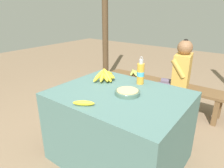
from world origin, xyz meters
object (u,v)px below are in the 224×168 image
wooden_bench (161,85)px  seated_vendor (178,72)px  banana_bunch_ripe (106,75)px  support_post_near (105,16)px  banana_bunch_green (134,72)px  loose_banana_front (84,103)px  serving_bowl (127,92)px  water_bottle (141,73)px

wooden_bench → seated_vendor: 0.37m
banana_bunch_ripe → support_post_near: size_ratio=0.12×
seated_vendor → banana_bunch_green: 0.73m
wooden_bench → loose_banana_front: bearing=-87.1°
banana_bunch_ripe → banana_bunch_green: 1.25m
loose_banana_front → banana_bunch_green: bearing=108.1°
banana_bunch_ripe → banana_bunch_green: bearing=106.4°
banana_bunch_green → support_post_near: size_ratio=0.09×
loose_banana_front → serving_bowl: bearing=67.9°
water_bottle → wooden_bench: water_bottle is taller
water_bottle → wooden_bench: bearing=101.0°
seated_vendor → water_bottle: bearing=77.2°
banana_bunch_green → support_post_near: (-0.88, 0.36, 0.84)m
wooden_bench → banana_bunch_green: (-0.47, -0.00, 0.11)m
serving_bowl → wooden_bench: size_ratio=0.12×
water_bottle → seated_vendor: 1.00m
banana_bunch_ripe → water_bottle: (0.32, 0.14, 0.04)m
seated_vendor → wooden_bench: bearing=-18.6°
serving_bowl → wooden_bench: bearing=100.3°
water_bottle → seated_vendor: seated_vendor is taller
banana_bunch_ripe → loose_banana_front: 0.58m
serving_bowl → banana_bunch_green: serving_bowl is taller
wooden_bench → support_post_near: size_ratio=0.71×
banana_bunch_ripe → banana_bunch_green: banana_bunch_ripe is taller
serving_bowl → banana_bunch_green: 1.51m
loose_banana_front → banana_bunch_green: size_ratio=0.71×
serving_bowl → support_post_near: bearing=133.5°
banana_bunch_green → water_bottle: bearing=-56.8°
wooden_bench → support_post_near: bearing=165.0°
wooden_bench → banana_bunch_green: size_ratio=7.74×
water_bottle → loose_banana_front: 0.69m
serving_bowl → seated_vendor: bearing=89.5°
loose_banana_front → wooden_bench: 1.74m
banana_bunch_green → serving_bowl: bearing=-61.7°
banana_bunch_ripe → support_post_near: (-1.22, 1.52, 0.51)m
water_bottle → banana_bunch_green: 1.26m
banana_bunch_ripe → serving_bowl: bearing=-23.0°
loose_banana_front → seated_vendor: seated_vendor is taller
seated_vendor → support_post_near: 1.78m
wooden_bench → support_post_near: support_post_near is taller
banana_bunch_ripe → serving_bowl: 0.40m
wooden_bench → seated_vendor: seated_vendor is taller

